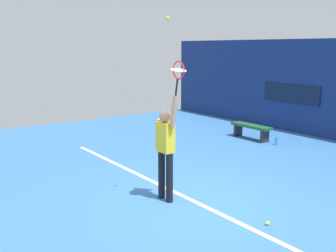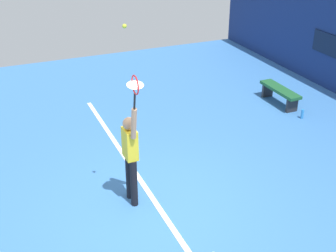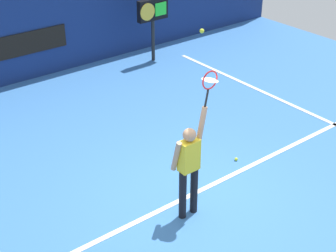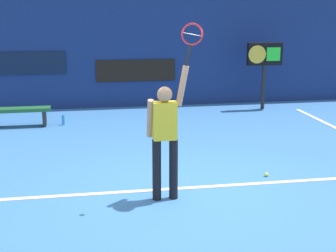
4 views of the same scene
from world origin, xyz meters
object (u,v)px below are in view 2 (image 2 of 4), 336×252
(tennis_player, at_px, (131,153))
(water_bottle, at_px, (302,114))
(tennis_ball, at_px, (124,26))
(tennis_racket, at_px, (135,87))
(court_bench, at_px, (280,92))

(tennis_player, distance_m, water_bottle, 5.39)
(tennis_ball, xyz_separation_m, water_bottle, (-1.74, 5.12, -3.15))
(tennis_racket, xyz_separation_m, court_bench, (-2.97, 5.07, -2.05))
(tennis_ball, bearing_deg, water_bottle, 108.81)
(tennis_ball, relative_size, court_bench, 0.05)
(tennis_racket, bearing_deg, tennis_ball, -168.13)
(court_bench, bearing_deg, tennis_racket, -59.64)
(tennis_ball, relative_size, water_bottle, 0.28)
(tennis_racket, bearing_deg, court_bench, 120.36)
(water_bottle, bearing_deg, court_bench, -180.00)
(tennis_ball, xyz_separation_m, court_bench, (-2.73, 5.12, -2.93))
(tennis_ball, bearing_deg, tennis_racket, 11.87)
(tennis_player, height_order, tennis_ball, tennis_ball)
(tennis_player, distance_m, tennis_ball, 2.26)
(tennis_ball, bearing_deg, court_bench, 118.06)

